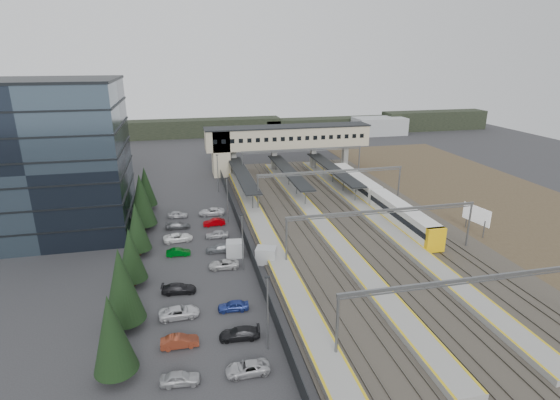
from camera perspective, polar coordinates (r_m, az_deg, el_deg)
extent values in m
plane|color=#2B2B2D|center=(68.37, 0.88, -5.41)|extent=(220.00, 220.00, 0.00)
cube|color=#364553|center=(77.29, -28.46, 4.53)|extent=(24.00, 18.00, 24.00)
cube|color=black|center=(79.49, -27.52, -1.46)|extent=(24.30, 18.30, 0.25)
cube|color=black|center=(78.51, -27.89, 0.90)|extent=(24.30, 18.30, 0.25)
cube|color=black|center=(77.66, -28.27, 3.31)|extent=(24.30, 18.30, 0.25)
cube|color=black|center=(76.96, -28.65, 5.76)|extent=(24.30, 18.30, 0.25)
cube|color=black|center=(76.41, -29.05, 8.26)|extent=(24.30, 18.30, 0.25)
cube|color=black|center=(76.00, -29.46, 10.79)|extent=(24.30, 18.30, 0.25)
cube|color=black|center=(75.75, -29.89, 13.41)|extent=(24.30, 18.30, 0.40)
cylinder|color=black|center=(44.63, -20.45, -20.35)|extent=(0.44, 0.44, 1.20)
cone|color=black|center=(42.23, -21.11, -15.93)|extent=(3.90, 3.90, 7.50)
cylinder|color=black|center=(51.09, -19.39, -14.78)|extent=(0.44, 0.44, 1.20)
cone|color=black|center=(48.84, -19.96, -10.34)|extent=(4.26, 4.26, 8.20)
cylinder|color=black|center=(58.82, -18.52, -10.02)|extent=(0.44, 0.44, 1.20)
cone|color=black|center=(57.16, -18.91, -6.67)|extent=(3.54, 3.54, 6.80)
cylinder|color=black|center=(66.86, -17.88, -6.39)|extent=(0.44, 0.44, 1.20)
cone|color=black|center=(65.37, -18.22, -3.28)|extent=(3.64, 3.64, 7.00)
cylinder|color=black|center=(76.05, -17.33, -3.26)|extent=(0.44, 0.44, 1.20)
cone|color=black|center=(74.51, -17.67, 0.06)|extent=(4.42, 4.42, 8.50)
cylinder|color=black|center=(85.42, -16.91, -0.82)|extent=(0.44, 0.44, 1.20)
cone|color=black|center=(84.23, -17.16, 1.75)|extent=(3.74, 3.74, 7.20)
imported|color=#9D9EA1|center=(42.54, -12.89, -21.73)|extent=(3.66, 1.75, 1.21)
imported|color=maroon|center=(46.72, -12.96, -17.55)|extent=(3.76, 1.31, 1.24)
imported|color=silver|center=(51.12, -13.02, -14.09)|extent=(4.52, 2.25, 1.23)
imported|color=black|center=(55.68, -13.07, -11.19)|extent=(4.30, 2.06, 1.21)
imported|color=#00480C|center=(65.15, -13.13, -6.65)|extent=(3.49, 1.38, 1.13)
imported|color=white|center=(69.97, -13.17, -4.79)|extent=(4.68, 2.49, 1.25)
imported|color=#515357|center=(74.90, -13.19, -3.24)|extent=(4.08, 1.74, 1.17)
imported|color=#ACADB2|center=(79.85, -13.21, -1.84)|extent=(3.65, 1.70, 1.21)
imported|color=#AAAAAE|center=(42.76, -4.26, -21.06)|extent=(4.07, 1.88, 1.13)
imported|color=black|center=(46.91, -5.30, -16.95)|extent=(4.32, 2.07, 1.21)
imported|color=navy|center=(51.29, -6.13, -13.57)|extent=(3.61, 1.66, 1.20)
imported|color=beige|center=(60.51, -7.37, -8.33)|extent=(4.25, 2.20, 1.14)
imported|color=slate|center=(65.26, -7.84, -6.23)|extent=(4.29, 1.97, 1.22)
imported|color=#9D9DA1|center=(70.09, -8.25, -4.43)|extent=(3.82, 1.80, 1.26)
imported|color=#950005|center=(75.00, -8.61, -2.89)|extent=(3.76, 1.48, 1.22)
imported|color=silver|center=(79.94, -8.92, -1.51)|extent=(4.71, 2.32, 1.29)
cylinder|color=slate|center=(43.43, -1.63, -14.67)|extent=(0.16, 0.16, 8.00)
cube|color=black|center=(41.37, -1.68, -10.03)|extent=(0.50, 0.25, 0.15)
cylinder|color=slate|center=(58.20, -4.92, -5.63)|extent=(0.16, 0.16, 8.00)
cube|color=black|center=(56.68, -5.04, -1.94)|extent=(0.50, 0.25, 0.15)
cylinder|color=slate|center=(74.88, -6.88, -0.09)|extent=(0.16, 0.16, 8.00)
cube|color=black|center=(73.70, -7.00, 2.86)|extent=(0.50, 0.25, 0.15)
cylinder|color=slate|center=(92.06, -8.11, 3.41)|extent=(0.16, 0.16, 8.00)
cube|color=black|center=(91.10, -8.23, 5.84)|extent=(0.50, 0.25, 0.15)
cube|color=#26282B|center=(71.42, -5.15, -3.54)|extent=(0.08, 90.00, 2.00)
cube|color=#A0A4A6|center=(61.20, -1.81, -7.24)|extent=(3.33, 2.92, 2.31)
cube|color=#A0A4A6|center=(63.56, -5.91, -6.34)|extent=(2.71, 2.36, 2.25)
cube|color=#3E3731|center=(76.17, 8.80, -2.97)|extent=(34.00, 90.00, 0.20)
cube|color=#59544C|center=(72.59, -0.60, -3.70)|extent=(0.08, 90.00, 0.14)
cube|color=#59544C|center=(72.89, 0.51, -3.60)|extent=(0.08, 90.00, 0.14)
cube|color=#59544C|center=(73.48, 2.45, -3.43)|extent=(0.08, 90.00, 0.14)
cube|color=#59544C|center=(73.85, 3.53, -3.33)|extent=(0.08, 90.00, 0.14)
cube|color=#59544C|center=(75.19, 6.87, -3.03)|extent=(0.08, 90.00, 0.14)
cube|color=#59544C|center=(75.66, 7.90, -2.93)|extent=(0.08, 90.00, 0.14)
cube|color=#59544C|center=(76.57, 9.70, -2.76)|extent=(0.08, 90.00, 0.14)
cube|color=#59544C|center=(77.11, 10.69, -2.67)|extent=(0.08, 90.00, 0.14)
cube|color=#59544C|center=(78.98, 13.74, -2.37)|extent=(0.08, 90.00, 0.14)
cube|color=#59544C|center=(79.61, 14.67, -2.28)|extent=(0.08, 90.00, 0.14)
cube|color=#59544C|center=(80.79, 16.28, -2.11)|extent=(0.08, 90.00, 0.14)
cube|color=#59544C|center=(81.48, 17.17, -2.02)|extent=(0.08, 90.00, 0.14)
cube|color=#999993|center=(72.12, -2.38, -3.72)|extent=(3.20, 82.00, 0.90)
cube|color=gold|center=(71.72, -3.52, -3.47)|extent=(0.25, 82.00, 0.02)
cube|color=gold|center=(72.20, -1.25, -3.29)|extent=(0.25, 82.00, 0.02)
cube|color=#999993|center=(74.42, 5.22, -3.06)|extent=(3.20, 82.00, 0.90)
cube|color=gold|center=(73.84, 4.16, -2.82)|extent=(0.25, 82.00, 0.02)
cube|color=gold|center=(74.70, 6.29, -2.63)|extent=(0.25, 82.00, 0.02)
cube|color=#999993|center=(77.96, 12.24, -2.40)|extent=(3.20, 82.00, 0.90)
cube|color=gold|center=(77.21, 11.29, -2.17)|extent=(0.25, 82.00, 0.02)
cube|color=gold|center=(78.40, 13.23, -1.99)|extent=(0.25, 82.00, 0.02)
cube|color=black|center=(91.61, -4.94, 3.46)|extent=(3.00, 30.00, 0.25)
cube|color=slate|center=(91.65, -4.94, 3.37)|extent=(3.10, 30.00, 0.12)
cylinder|color=slate|center=(79.76, -3.58, -0.02)|extent=(0.20, 0.20, 3.10)
cylinder|color=slate|center=(85.87, -4.30, 1.33)|extent=(0.20, 0.20, 3.10)
cylinder|color=slate|center=(92.04, -4.91, 2.50)|extent=(0.20, 0.20, 3.10)
cylinder|color=slate|center=(98.25, -5.45, 3.52)|extent=(0.20, 0.20, 3.10)
cylinder|color=slate|center=(104.49, -5.93, 4.42)|extent=(0.20, 0.20, 3.10)
cube|color=black|center=(93.44, 1.15, 3.82)|extent=(3.00, 30.00, 0.25)
cube|color=slate|center=(93.47, 1.15, 3.74)|extent=(3.10, 30.00, 0.12)
cylinder|color=slate|center=(81.85, 3.34, 0.47)|extent=(0.20, 0.20, 3.10)
cylinder|color=slate|center=(87.82, 2.17, 1.76)|extent=(0.20, 0.20, 3.10)
cylinder|color=slate|center=(93.86, 1.15, 2.88)|extent=(0.20, 0.20, 3.10)
cylinder|color=slate|center=(99.95, 0.25, 3.86)|extent=(0.20, 0.20, 3.10)
cylinder|color=slate|center=(106.10, -0.55, 4.73)|extent=(0.20, 0.20, 3.10)
cube|color=black|center=(96.27, 6.95, 4.13)|extent=(3.00, 30.00, 0.25)
cube|color=slate|center=(96.31, 6.95, 4.05)|extent=(3.10, 30.00, 0.12)
cylinder|color=slate|center=(85.07, 9.83, 0.93)|extent=(0.20, 0.20, 3.10)
cylinder|color=slate|center=(90.83, 8.28, 2.15)|extent=(0.20, 0.20, 3.10)
cylinder|color=slate|center=(96.68, 6.92, 3.22)|extent=(0.20, 0.20, 3.10)
cylinder|color=slate|center=(102.61, 5.71, 4.16)|extent=(0.20, 0.20, 3.10)
cylinder|color=slate|center=(108.60, 4.63, 5.00)|extent=(0.20, 0.20, 3.10)
cube|color=beige|center=(107.50, 1.05, 8.24)|extent=(40.00, 6.00, 5.00)
cube|color=black|center=(107.07, 1.06, 9.58)|extent=(40.40, 6.40, 0.30)
cube|color=beige|center=(105.43, -7.75, 6.21)|extent=(4.00, 6.00, 11.00)
cube|color=black|center=(101.74, -8.51, 7.51)|extent=(1.00, 0.06, 1.00)
cube|color=black|center=(101.91, -7.38, 7.57)|extent=(1.00, 0.06, 1.00)
cube|color=black|center=(102.11, -6.25, 7.64)|extent=(1.00, 0.06, 1.00)
cube|color=black|center=(102.35, -5.13, 7.70)|extent=(1.00, 0.06, 1.00)
cube|color=black|center=(102.63, -4.02, 7.76)|extent=(1.00, 0.06, 1.00)
cube|color=black|center=(102.95, -2.91, 7.81)|extent=(1.00, 0.06, 1.00)
cube|color=black|center=(103.31, -1.81, 7.87)|extent=(1.00, 0.06, 1.00)
cube|color=black|center=(103.70, -0.71, 7.92)|extent=(1.00, 0.06, 1.00)
cube|color=black|center=(104.13, 0.38, 7.96)|extent=(1.00, 0.06, 1.00)
cube|color=black|center=(104.60, 1.45, 8.00)|extent=(1.00, 0.06, 1.00)
cube|color=black|center=(105.11, 2.52, 8.04)|extent=(1.00, 0.06, 1.00)
cube|color=black|center=(105.64, 3.58, 8.08)|extent=(1.00, 0.06, 1.00)
cube|color=black|center=(106.22, 4.62, 8.11)|extent=(1.00, 0.06, 1.00)
cube|color=black|center=(106.83, 5.66, 8.14)|extent=(1.00, 0.06, 1.00)
cube|color=black|center=(107.47, 6.68, 8.17)|extent=(1.00, 0.06, 1.00)
cube|color=black|center=(108.14, 7.69, 8.19)|extent=(1.00, 0.06, 1.00)
cube|color=black|center=(108.85, 8.69, 8.22)|extent=(1.00, 0.06, 1.00)
cube|color=black|center=(109.59, 9.67, 8.24)|extent=(1.00, 0.06, 1.00)
cube|color=black|center=(110.36, 10.65, 8.25)|extent=(1.00, 0.06, 1.00)
cube|color=#999993|center=(106.12, -6.88, 4.94)|extent=(1.20, 1.60, 6.00)
cube|color=#999993|center=(106.28, -6.08, 4.99)|extent=(1.20, 1.60, 6.00)
cube|color=#999993|center=(107.86, -0.78, 5.29)|extent=(1.20, 1.60, 6.00)
cube|color=#999993|center=(110.32, 4.33, 5.54)|extent=(1.20, 1.60, 6.00)
cube|color=#999993|center=(113.08, 8.47, 5.71)|extent=(1.20, 1.60, 6.00)
cylinder|color=slate|center=(42.71, 7.46, -16.29)|extent=(0.28, 0.28, 7.00)
cube|color=slate|center=(47.15, 24.07, -9.36)|extent=(28.40, 0.25, 0.35)
cube|color=slate|center=(47.33, 24.00, -9.79)|extent=(28.40, 0.12, 0.12)
cylinder|color=slate|center=(59.42, 0.85, -5.56)|extent=(0.28, 0.28, 7.00)
cylinder|color=slate|center=(70.97, 23.43, -3.05)|extent=(0.28, 0.28, 7.00)
cube|color=slate|center=(62.69, 13.40, -1.33)|extent=(28.40, 0.25, 0.35)
cube|color=slate|center=(62.82, 13.38, -1.67)|extent=(28.40, 0.12, 0.12)
cylinder|color=slate|center=(79.57, -2.89, 0.78)|extent=(0.28, 0.28, 7.00)
cylinder|color=slate|center=(88.53, 15.26, 1.98)|extent=(0.28, 0.28, 7.00)
cube|color=slate|center=(82.04, 6.76, 3.77)|extent=(28.40, 0.25, 0.35)
cube|color=slate|center=(82.14, 6.75, 3.50)|extent=(28.40, 0.12, 0.12)
cylinder|color=slate|center=(98.58, -4.93, 4.25)|extent=(0.28, 0.28, 7.00)
cylinder|color=slate|center=(105.94, 10.29, 5.03)|extent=(0.28, 0.28, 7.00)
cube|color=slate|center=(100.58, 2.98, 6.63)|extent=(28.40, 0.25, 0.35)
cube|color=slate|center=(100.66, 2.98, 6.40)|extent=(28.40, 0.12, 0.12)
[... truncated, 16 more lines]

